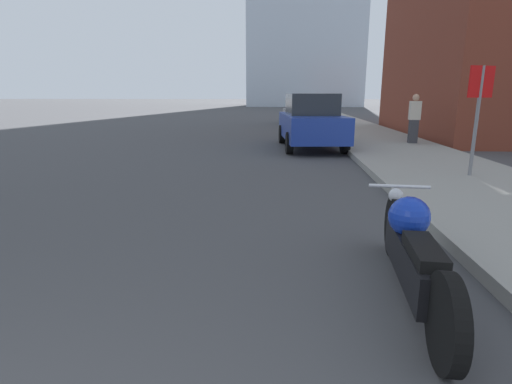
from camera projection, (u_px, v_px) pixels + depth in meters
The scene contains 6 objects.
sidewalk at pixel (322, 113), 38.64m from camera, with size 3.28×240.00×0.15m.
motorcycle at pixel (412, 250), 3.50m from camera, with size 0.62×2.59×0.84m.
parked_car_blue at pixel (311, 121), 13.33m from camera, with size 2.20×4.73×1.79m.
parked_car_silver at pixel (299, 110), 25.25m from camera, with size 2.07×4.66×1.62m.
stop_sign at pixel (479, 102), 7.82m from camera, with size 0.57×0.26×2.15m.
pedestrian at pixel (414, 118), 13.49m from camera, with size 0.36×0.23×1.63m.
Camera 1 is at (1.68, 0.28, 1.74)m, focal length 28.00 mm.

